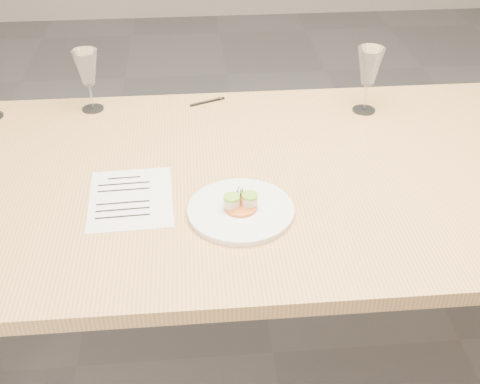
{
  "coord_description": "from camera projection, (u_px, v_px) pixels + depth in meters",
  "views": [
    {
      "loc": [
        -0.23,
        -1.36,
        1.65
      ],
      "look_at": [
        -0.13,
        -0.16,
        0.8
      ],
      "focal_mm": 45.0,
      "sensor_mm": 36.0,
      "label": 1
    }
  ],
  "objects": [
    {
      "name": "dinner_plate",
      "position": [
        241.0,
        209.0,
        1.48
      ],
      "size": [
        0.26,
        0.26,
        0.07
      ],
      "rotation": [
        0.0,
        0.0,
        0.26
      ],
      "color": "white",
      "rests_on": "dining_table"
    },
    {
      "name": "dining_table",
      "position": [
        280.0,
        191.0,
        1.68
      ],
      "size": [
        2.4,
        1.0,
        0.75
      ],
      "color": "tan",
      "rests_on": "ground"
    },
    {
      "name": "ground",
      "position": [
        272.0,
        353.0,
        2.07
      ],
      "size": [
        7.0,
        7.0,
        0.0
      ],
      "primitive_type": "plane",
      "color": "slate",
      "rests_on": "ground"
    },
    {
      "name": "wine_glass_2",
      "position": [
        369.0,
        68.0,
        1.85
      ],
      "size": [
        0.08,
        0.08,
        0.21
      ],
      "color": "white",
      "rests_on": "dining_table"
    },
    {
      "name": "wine_glass_1",
      "position": [
        87.0,
        69.0,
        1.86
      ],
      "size": [
        0.08,
        0.08,
        0.2
      ],
      "color": "white",
      "rests_on": "dining_table"
    },
    {
      "name": "ballpoint_pen",
      "position": [
        208.0,
        102.0,
        1.98
      ],
      "size": [
        0.12,
        0.05,
        0.01
      ],
      "rotation": [
        0.0,
        0.0,
        0.38
      ],
      "color": "black",
      "rests_on": "dining_table"
    },
    {
      "name": "recipe_sheet",
      "position": [
        131.0,
        198.0,
        1.54
      ],
      "size": [
        0.22,
        0.28,
        0.0
      ],
      "rotation": [
        0.0,
        0.0,
        0.05
      ],
      "color": "white",
      "rests_on": "dining_table"
    }
  ]
}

